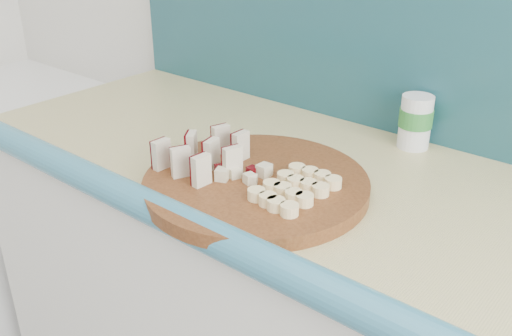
{
  "coord_description": "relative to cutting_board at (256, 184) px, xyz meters",
  "views": [
    {
      "loc": [
        0.33,
        0.65,
        1.4
      ],
      "look_at": [
        -0.26,
        1.37,
        0.96
      ],
      "focal_mm": 40.0,
      "sensor_mm": 36.0,
      "label": 1
    }
  ],
  "objects": [
    {
      "name": "apple_wedges",
      "position": [
        -0.1,
        -0.03,
        0.04
      ],
      "size": [
        0.14,
        0.16,
        0.06
      ],
      "color": "beige",
      "rests_on": "cutting_board"
    },
    {
      "name": "banana_slices",
      "position": [
        0.09,
        -0.0,
        0.02
      ],
      "size": [
        0.11,
        0.16,
        0.02
      ],
      "color": "#FEE09B",
      "rests_on": "cutting_board"
    },
    {
      "name": "cutting_board",
      "position": [
        0.0,
        0.0,
        0.0
      ],
      "size": [
        0.42,
        0.42,
        0.03
      ],
      "primitive_type": "cylinder",
      "rotation": [
        0.0,
        0.0,
        -0.01
      ],
      "color": "#45210E",
      "rests_on": "kitchen_counter"
    },
    {
      "name": "porcelain_fixture",
      "position": [
        -1.19,
        0.13,
        -0.52
      ],
      "size": [
        0.7,
        0.72,
        0.84
      ],
      "color": "white",
      "rests_on": "ground"
    },
    {
      "name": "canister",
      "position": [
        0.13,
        0.37,
        0.05
      ],
      "size": [
        0.07,
        0.07,
        0.11
      ],
      "rotation": [
        0.0,
        0.0,
        -0.11
      ],
      "color": "white",
      "rests_on": "kitchen_counter"
    },
    {
      "name": "apple_chunks",
      "position": [
        -0.03,
        -0.0,
        0.02
      ],
      "size": [
        0.07,
        0.07,
        0.02
      ],
      "color": "beige",
      "rests_on": "cutting_board"
    }
  ]
}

